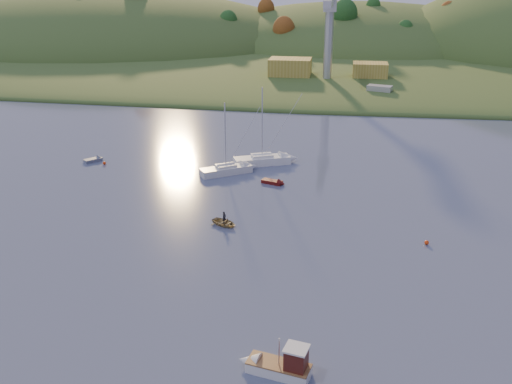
# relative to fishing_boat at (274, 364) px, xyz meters

# --- Properties ---
(far_shore) EXTENTS (620.00, 220.00, 1.50)m
(far_shore) POSITION_rel_fishing_boat_xyz_m (-3.29, 224.92, -0.80)
(far_shore) COLOR #29431B
(far_shore) RESTS_ON ground
(shore_slope) EXTENTS (640.00, 150.00, 7.00)m
(shore_slope) POSITION_rel_fishing_boat_xyz_m (-3.29, 159.92, -0.80)
(shore_slope) COLOR #29431B
(shore_slope) RESTS_ON ground
(hill_left) EXTENTS (170.00, 140.00, 44.00)m
(hill_left) POSITION_rel_fishing_boat_xyz_m (-93.29, 194.92, -0.80)
(hill_left) COLOR #29431B
(hill_left) RESTS_ON ground
(hill_center) EXTENTS (140.00, 120.00, 36.00)m
(hill_center) POSITION_rel_fishing_boat_xyz_m (6.71, 204.92, -0.80)
(hill_center) COLOR #29431B
(hill_center) RESTS_ON ground
(hillside_trees) EXTENTS (280.00, 50.00, 32.00)m
(hillside_trees) POSITION_rel_fishing_boat_xyz_m (-3.29, 179.92, -0.80)
(hillside_trees) COLOR #194819
(hillside_trees) RESTS_ON ground
(wharf) EXTENTS (42.00, 16.00, 2.40)m
(wharf) POSITION_rel_fishing_boat_xyz_m (1.71, 116.92, 0.40)
(wharf) COLOR slate
(wharf) RESTS_ON ground
(shed_west) EXTENTS (11.00, 8.00, 4.80)m
(shed_west) POSITION_rel_fishing_boat_xyz_m (-11.29, 117.92, 4.00)
(shed_west) COLOR #AA9238
(shed_west) RESTS_ON wharf
(shed_east) EXTENTS (9.00, 7.00, 4.00)m
(shed_east) POSITION_rel_fishing_boat_xyz_m (9.71, 118.92, 3.60)
(shed_east) COLOR #AA9238
(shed_east) RESTS_ON wharf
(dock_crane) EXTENTS (3.20, 28.00, 20.30)m
(dock_crane) POSITION_rel_fishing_boat_xyz_m (-1.29, 113.31, 16.38)
(dock_crane) COLOR #B7B7BC
(dock_crane) RESTS_ON wharf
(fishing_boat) EXTENTS (5.89, 2.91, 3.60)m
(fishing_boat) POSITION_rel_fishing_boat_xyz_m (0.00, 0.00, 0.00)
(fishing_boat) COLOR silver
(fishing_boat) RESTS_ON ground
(sailboat_near) EXTENTS (7.80, 6.35, 10.87)m
(sailboat_near) POSITION_rel_fishing_boat_xyz_m (-13.15, 44.30, -0.08)
(sailboat_near) COLOR silver
(sailboat_near) RESTS_ON ground
(sailboat_far) EXTENTS (9.15, 5.94, 12.25)m
(sailboat_far) POSITION_rel_fishing_boat_xyz_m (-8.49, 49.74, -0.01)
(sailboat_far) COLOR white
(sailboat_far) RESTS_ON ground
(canoe) EXTENTS (4.15, 3.79, 0.70)m
(canoe) POSITION_rel_fishing_boat_xyz_m (-9.42, 25.82, -0.44)
(canoe) COLOR #9C8856
(canoe) RESTS_ON ground
(paddler) EXTENTS (0.59, 0.67, 1.53)m
(paddler) POSITION_rel_fishing_boat_xyz_m (-9.42, 25.82, -0.03)
(paddler) COLOR black
(paddler) RESTS_ON ground
(red_tender) EXTENTS (3.72, 2.24, 1.20)m
(red_tender) POSITION_rel_fishing_boat_xyz_m (-5.07, 40.98, -0.55)
(red_tender) COLOR #4F0D0B
(red_tender) RESTS_ON ground
(grey_dinghy) EXTENTS (3.02, 3.30, 1.22)m
(grey_dinghy) POSITION_rel_fishing_boat_xyz_m (-35.13, 47.24, -0.55)
(grey_dinghy) COLOR slate
(grey_dinghy) RESTS_ON ground
(work_vessel) EXTENTS (14.08, 8.16, 3.42)m
(work_vessel) POSITION_rel_fishing_boat_xyz_m (11.71, 102.92, 0.42)
(work_vessel) COLOR #4F5B67
(work_vessel) RESTS_ON ground
(buoy_1) EXTENTS (0.50, 0.50, 0.50)m
(buoy_1) POSITION_rel_fishing_boat_xyz_m (13.94, 24.37, -0.55)
(buoy_1) COLOR #E83B0C
(buoy_1) RESTS_ON ground
(buoy_2) EXTENTS (0.50, 0.50, 0.50)m
(buoy_2) POSITION_rel_fishing_boat_xyz_m (-33.09, 45.61, -0.55)
(buoy_2) COLOR #E83B0C
(buoy_2) RESTS_ON ground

